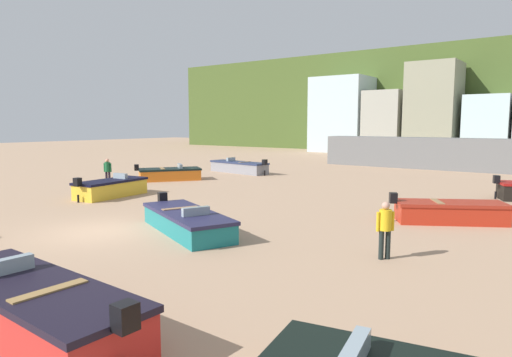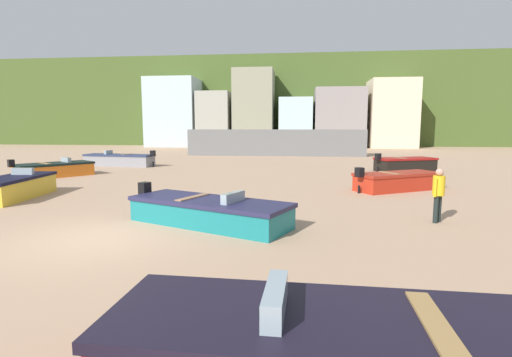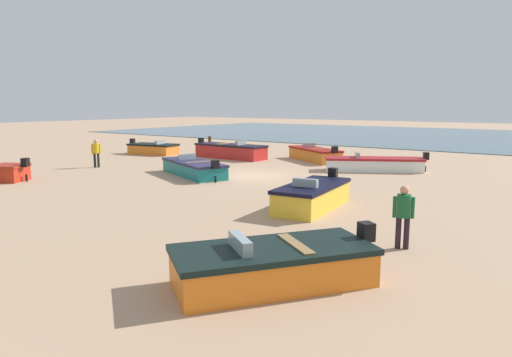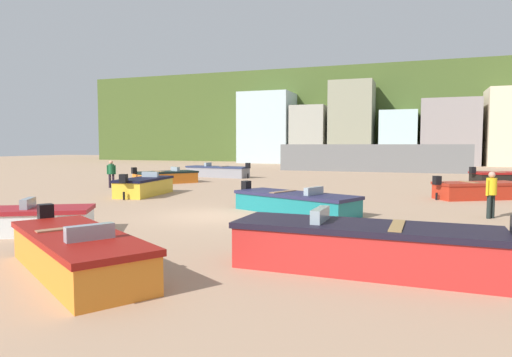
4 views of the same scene
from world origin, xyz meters
TOP-DOWN VIEW (x-y plane):
  - ground_plane at (0.00, 0.00)m, footprint 160.00×160.00m
  - tidal_water at (0.00, -36.00)m, footprint 80.00×36.00m
  - boat_orange_1 at (12.01, -4.15)m, footprint 3.93×2.34m
  - boat_yellow_2 at (-6.16, 4.92)m, footprint 1.95×4.20m
  - boat_white_3 at (-4.42, -5.19)m, footprint 5.27×3.84m
  - boat_red_5 at (5.80, -5.43)m, footprint 5.50×1.77m
  - boat_orange_6 at (0.51, -7.53)m, footprint 4.73×3.78m
  - boat_teal_7 at (2.52, 1.69)m, footprint 5.13×3.47m
  - boat_orange_8 at (-8.89, 11.53)m, footprint 3.78×4.31m
  - mooring_post_near_water at (9.22, -7.23)m, footprint 0.25×0.25m
  - beach_walker_foreground at (-10.23, 7.65)m, footprint 0.53×0.44m
  - beach_walker_distant at (9.21, 2.69)m, footprint 0.48×0.48m

SIDE VIEW (x-z plane):
  - ground_plane at x=0.00m, z-range 0.00..0.00m
  - tidal_water at x=0.00m, z-range 0.00..0.06m
  - boat_white_3 at x=-4.42m, z-range -0.15..0.91m
  - boat_teal_7 at x=2.52m, z-range -0.15..0.91m
  - boat_orange_1 at x=12.01m, z-range -0.15..0.94m
  - boat_orange_8 at x=-8.89m, z-range -0.15..0.97m
  - boat_orange_6 at x=0.51m, z-range -0.15..0.98m
  - boat_yellow_2 at x=-6.16m, z-range -0.15..1.05m
  - boat_red_5 at x=5.80m, z-range -0.15..1.12m
  - mooring_post_near_water at x=9.22m, z-range 0.00..1.25m
  - beach_walker_foreground at x=-10.23m, z-range 0.14..1.76m
  - beach_walker_distant at x=9.21m, z-range 0.14..1.76m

